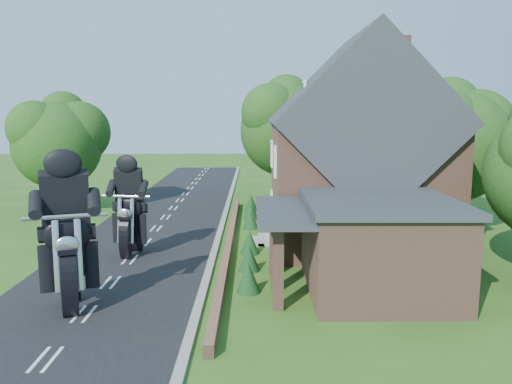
{
  "coord_description": "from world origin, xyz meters",
  "views": [
    {
      "loc": [
        5.52,
        -18.32,
        6.48
      ],
      "look_at": [
        5.59,
        4.54,
        2.8
      ],
      "focal_mm": 35.0,
      "sensor_mm": 36.0,
      "label": 1
    }
  ],
  "objects_px": {
    "annex": "(374,243)",
    "motorcycle_follow": "(131,241)",
    "house": "(356,156)",
    "garden_wall": "(229,244)",
    "motorcycle_lead": "(71,286)"
  },
  "relations": [
    {
      "from": "annex",
      "to": "motorcycle_follow",
      "type": "height_order",
      "value": "annex"
    },
    {
      "from": "house",
      "to": "motorcycle_follow",
      "type": "xyz_separation_m",
      "value": [
        -10.58,
        -2.29,
        -3.65
      ]
    },
    {
      "from": "annex",
      "to": "motorcycle_follow",
      "type": "distance_m",
      "value": 10.98
    },
    {
      "from": "annex",
      "to": "garden_wall",
      "type": "bearing_deg",
      "value": 133.84
    },
    {
      "from": "house",
      "to": "motorcycle_lead",
      "type": "distance_m",
      "value": 14.41
    },
    {
      "from": "house",
      "to": "motorcycle_follow",
      "type": "distance_m",
      "value": 11.42
    },
    {
      "from": "motorcycle_lead",
      "to": "annex",
      "type": "bearing_deg",
      "value": 170.76
    },
    {
      "from": "annex",
      "to": "motorcycle_lead",
      "type": "xyz_separation_m",
      "value": [
        -10.43,
        -1.73,
        -0.97
      ]
    },
    {
      "from": "garden_wall",
      "to": "motorcycle_lead",
      "type": "distance_m",
      "value": 8.99
    },
    {
      "from": "garden_wall",
      "to": "motorcycle_lead",
      "type": "relative_size",
      "value": 12.85
    },
    {
      "from": "motorcycle_lead",
      "to": "house",
      "type": "bearing_deg",
      "value": -161.0
    },
    {
      "from": "garden_wall",
      "to": "motorcycle_lead",
      "type": "height_order",
      "value": "motorcycle_lead"
    },
    {
      "from": "house",
      "to": "motorcycle_follow",
      "type": "height_order",
      "value": "house"
    },
    {
      "from": "house",
      "to": "annex",
      "type": "bearing_deg",
      "value": -95.24
    },
    {
      "from": "motorcycle_lead",
      "to": "motorcycle_follow",
      "type": "height_order",
      "value": "motorcycle_lead"
    }
  ]
}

